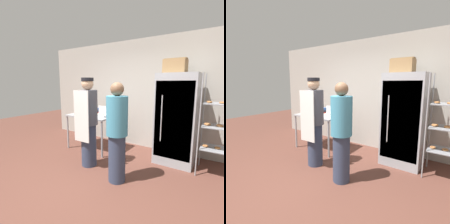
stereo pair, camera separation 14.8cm
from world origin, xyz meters
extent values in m
plane|color=brown|center=(0.00, 0.00, 0.00)|extent=(14.00, 14.00, 0.00)
cube|color=#ADA89E|center=(0.00, 2.18, 1.37)|extent=(6.40, 0.12, 2.74)
cube|color=#9EA0A5|center=(0.90, 1.65, 0.93)|extent=(0.77, 0.69, 1.85)
cube|color=gray|center=(0.90, 1.31, 0.94)|extent=(0.71, 0.02, 1.52)
cylinder|color=silver|center=(0.69, 1.29, 0.97)|extent=(0.02, 0.02, 0.91)
cylinder|color=#93969B|center=(1.36, 1.25, 0.92)|extent=(0.02, 0.02, 1.84)
cylinder|color=#93969B|center=(1.36, 1.74, 0.92)|extent=(0.02, 0.02, 1.84)
cube|color=gray|center=(1.66, 1.49, 0.49)|extent=(0.55, 0.45, 0.01)
torus|color=#AD6B38|center=(1.47, 1.49, 0.51)|extent=(0.10, 0.10, 0.03)
torus|color=#AD6B38|center=(1.66, 1.49, 0.51)|extent=(0.10, 0.10, 0.03)
cube|color=gray|center=(1.66, 1.49, 0.90)|extent=(0.55, 0.45, 0.01)
torus|color=#AD6B38|center=(1.47, 1.49, 0.92)|extent=(0.11, 0.11, 0.03)
torus|color=#AD6B38|center=(1.66, 1.49, 0.92)|extent=(0.11, 0.11, 0.03)
cube|color=gray|center=(1.66, 1.49, 1.31)|extent=(0.55, 0.45, 0.01)
torus|color=#AD6B38|center=(1.47, 1.49, 1.33)|extent=(0.09, 0.09, 0.03)
torus|color=#AD6B38|center=(1.66, 1.49, 1.33)|extent=(0.09, 0.09, 0.03)
cube|color=#9EA0A5|center=(-1.06, 1.28, 0.86)|extent=(1.16, 0.74, 0.04)
cylinder|color=#9EA0A5|center=(-1.60, 0.95, 0.42)|extent=(0.04, 0.04, 0.84)
cylinder|color=#9EA0A5|center=(-0.51, 0.95, 0.42)|extent=(0.04, 0.04, 0.84)
cylinder|color=#9EA0A5|center=(-1.60, 1.61, 0.42)|extent=(0.04, 0.04, 0.84)
cylinder|color=#9EA0A5|center=(-0.51, 1.61, 0.42)|extent=(0.04, 0.04, 0.84)
cube|color=white|center=(-0.72, 1.20, 0.90)|extent=(0.29, 0.19, 0.05)
cube|color=white|center=(-0.72, 1.30, 1.02)|extent=(0.28, 0.01, 0.19)
torus|color=beige|center=(-0.77, 1.16, 0.94)|extent=(0.07, 0.07, 0.02)
torus|color=beige|center=(-0.67, 1.16, 0.94)|extent=(0.07, 0.07, 0.02)
torus|color=beige|center=(-0.77, 1.24, 0.94)|extent=(0.07, 0.07, 0.02)
torus|color=beige|center=(-0.67, 1.24, 0.94)|extent=(0.07, 0.07, 0.02)
cylinder|color=black|center=(-1.38, 1.26, 0.91)|extent=(0.13, 0.13, 0.08)
cylinder|color=#B2BCC1|center=(-1.38, 1.26, 1.03)|extent=(0.10, 0.10, 0.15)
cylinder|color=black|center=(-1.38, 1.26, 1.11)|extent=(0.11, 0.11, 0.02)
cube|color=#B72D2D|center=(-1.13, 1.37, 0.90)|extent=(0.29, 0.24, 0.05)
cube|color=#232328|center=(-1.13, 1.37, 0.95)|extent=(0.29, 0.25, 0.05)
cube|color=#2D5193|center=(-1.13, 1.37, 1.00)|extent=(0.29, 0.24, 0.06)
cube|color=#937047|center=(0.80, 1.66, 1.99)|extent=(0.42, 0.34, 0.27)
cube|color=olive|center=(0.80, 1.66, 2.13)|extent=(0.43, 0.18, 0.02)
cylinder|color=#333D56|center=(-0.52, 0.51, 0.43)|extent=(0.30, 0.30, 0.85)
cylinder|color=#4C4C56|center=(-0.52, 0.51, 1.19)|extent=(0.37, 0.37, 0.67)
sphere|color=tan|center=(-0.52, 0.51, 1.64)|extent=(0.23, 0.23, 0.23)
cube|color=white|center=(-0.52, 0.32, 1.04)|extent=(0.35, 0.02, 0.97)
cylinder|color=black|center=(-0.52, 0.51, 1.73)|extent=(0.24, 0.24, 0.06)
cylinder|color=#333D56|center=(0.26, 0.33, 0.41)|extent=(0.29, 0.29, 0.81)
cylinder|color=teal|center=(0.26, 0.33, 1.13)|extent=(0.36, 0.36, 0.64)
sphere|color=brown|center=(0.26, 0.33, 1.57)|extent=(0.22, 0.22, 0.22)
camera|label=1|loc=(1.72, -2.03, 1.66)|focal=28.00mm
camera|label=2|loc=(1.84, -1.95, 1.66)|focal=28.00mm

